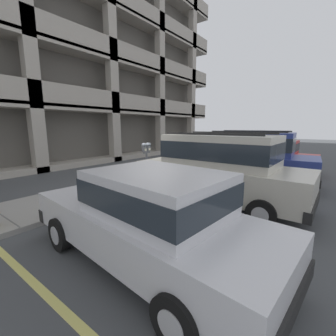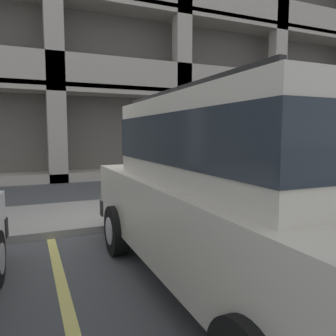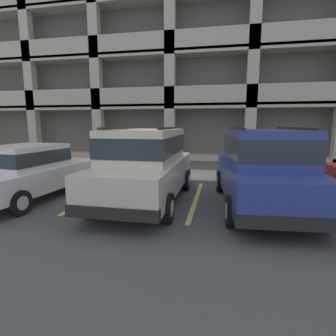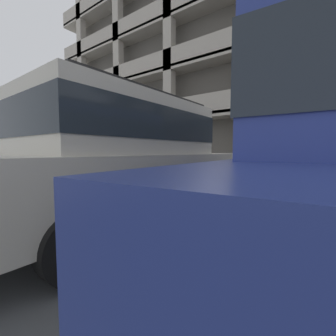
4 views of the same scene
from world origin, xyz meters
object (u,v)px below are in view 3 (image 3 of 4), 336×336
at_px(silver_suv, 146,162).
at_px(red_sedan, 31,170).
at_px(parking_meter_near, 163,148).
at_px(parking_garage, 183,51).
at_px(dark_hatchback, 262,165).
at_px(fire_hydrant, 60,164).

bearing_deg(silver_suv, red_sedan, -173.91).
distance_m(red_sedan, parking_meter_near, 4.38).
xyz_separation_m(silver_suv, parking_garage, (-1.02, 13.91, 6.45)).
distance_m(dark_hatchback, parking_meter_near, 4.02).
relative_size(red_sedan, parking_meter_near, 3.03).
bearing_deg(fire_hydrant, red_sedan, -68.65).
xyz_separation_m(red_sedan, dark_hatchback, (6.30, 0.45, 0.27)).
bearing_deg(parking_garage, fire_hydrant, -107.93).
distance_m(silver_suv, dark_hatchback, 3.01).
distance_m(dark_hatchback, parking_garage, 15.75).
bearing_deg(dark_hatchback, fire_hydrant, 155.01).
xyz_separation_m(red_sedan, parking_garage, (2.27, 14.24, 6.71)).
bearing_deg(parking_meter_near, silver_suv, -87.61).
distance_m(silver_suv, parking_garage, 15.37).
height_order(silver_suv, parking_garage, parking_garage).
relative_size(silver_suv, dark_hatchback, 0.97).
bearing_deg(red_sedan, parking_garage, 85.92).
xyz_separation_m(parking_meter_near, fire_hydrant, (-4.46, 0.30, -0.79)).
xyz_separation_m(silver_suv, parking_meter_near, (-0.11, 2.64, 0.16)).
height_order(red_sedan, parking_garage, parking_garage).
bearing_deg(parking_meter_near, fire_hydrant, 176.19).
distance_m(dark_hatchback, fire_hydrant, 8.11).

